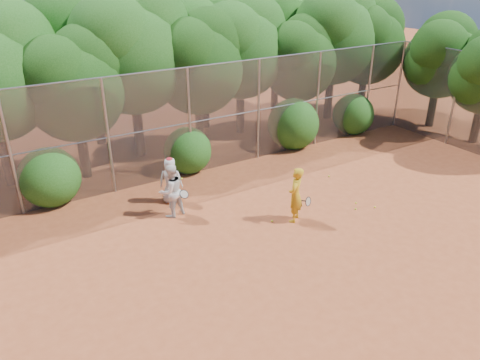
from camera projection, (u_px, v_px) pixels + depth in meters
ground at (314, 237)px, 13.66m from camera, size 80.00×80.00×0.00m
fence_back at (211, 117)px, 17.37m from camera, size 20.05×0.09×4.03m
fence_side at (455, 98)px, 19.83m from camera, size 0.09×6.09×4.03m
tree_2 at (74, 81)px, 16.08m from camera, size 3.99×3.47×5.47m
tree_3 at (132, 46)px, 17.70m from camera, size 4.89×4.26×6.70m
tree_4 at (198, 59)px, 18.68m from camera, size 4.19×3.64×5.73m
tree_5 at (241, 44)px, 20.36m from camera, size 4.51×3.92×6.17m
tree_6 at (300, 56)px, 21.01m from camera, size 3.86×3.36×5.29m
tree_7 at (334, 31)px, 22.32m from camera, size 4.77×4.14×6.53m
tree_8 at (368, 39)px, 23.23m from camera, size 4.25×3.70×5.82m
tree_10 at (89, 35)px, 18.83m from camera, size 5.15×4.48×7.06m
tree_11 at (204, 38)px, 21.08m from camera, size 4.64×4.03×6.35m
tree_12 at (277, 22)px, 23.53m from camera, size 5.02×4.37×6.88m
tree_13 at (442, 53)px, 21.49m from camera, size 3.86×3.36×5.29m
bush_0 at (49, 175)px, 15.26m from camera, size 2.00×2.00×2.00m
bush_1 at (188, 148)px, 17.67m from camera, size 1.80×1.80×1.80m
bush_2 at (293, 122)px, 19.95m from camera, size 2.20×2.20×2.20m
bush_3 at (353, 113)px, 21.67m from camera, size 1.90×1.90×1.90m
player_yellow at (296, 195)px, 14.20m from camera, size 0.89×0.73×1.76m
player_teen at (171, 180)px, 15.37m from camera, size 0.91×0.83×1.59m
player_white at (171, 191)px, 14.49m from camera, size 0.95×0.85×1.73m
ball_0 at (375, 207)px, 15.27m from camera, size 0.07×0.07×0.07m
ball_1 at (329, 176)px, 17.46m from camera, size 0.07×0.07×0.07m
ball_2 at (356, 209)px, 15.15m from camera, size 0.07×0.07×0.07m
ball_3 at (356, 203)px, 15.53m from camera, size 0.07×0.07×0.07m
ball_4 at (272, 221)px, 14.46m from camera, size 0.07×0.07×0.07m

